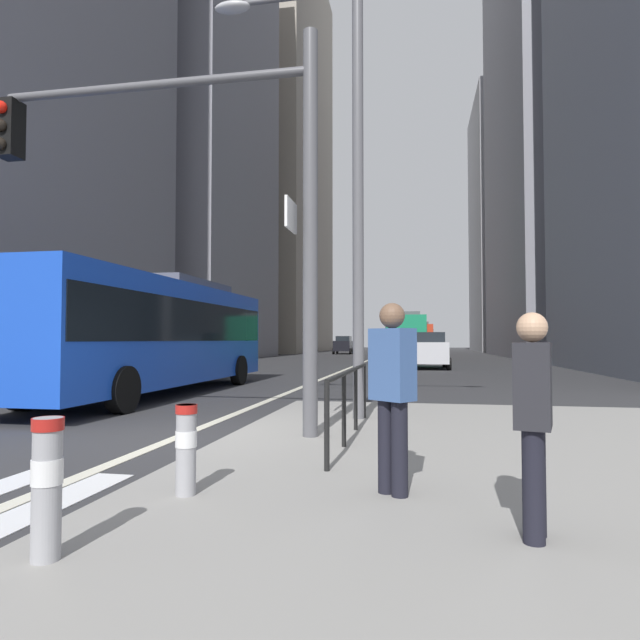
{
  "coord_description": "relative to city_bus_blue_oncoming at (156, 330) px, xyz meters",
  "views": [
    {
      "loc": [
        3.78,
        -8.09,
        1.55
      ],
      "look_at": [
        -3.15,
        29.32,
        2.95
      ],
      "focal_mm": 30.17,
      "sensor_mm": 36.0,
      "label": 1
    }
  ],
  "objects": [
    {
      "name": "ground_plane",
      "position": [
        3.55,
        14.01,
        -1.84
      ],
      "size": [
        160.0,
        160.0,
        0.0
      ],
      "primitive_type": "plane",
      "color": "#303033"
    },
    {
      "name": "median_island",
      "position": [
        9.05,
        -6.99,
        -1.76
      ],
      "size": [
        9.0,
        10.0,
        0.15
      ],
      "primitive_type": "cube",
      "color": "gray",
      "rests_on": "ground"
    },
    {
      "name": "lane_centre_line",
      "position": [
        3.55,
        24.01,
        -1.83
      ],
      "size": [
        0.2,
        80.0,
        0.01
      ],
      "primitive_type": "cube",
      "color": "beige",
      "rests_on": "ground"
    },
    {
      "name": "office_tower_left_mid",
      "position": [
        -12.45,
        27.41,
        19.46
      ],
      "size": [
        12.85,
        17.06,
        42.6
      ],
      "primitive_type": "cube",
      "color": "gray",
      "rests_on": "ground"
    },
    {
      "name": "office_tower_left_far",
      "position": [
        -12.45,
        53.72,
        24.11
      ],
      "size": [
        13.77,
        24.58,
        51.89
      ],
      "primitive_type": "cube",
      "color": "gray",
      "rests_on": "ground"
    },
    {
      "name": "office_tower_right_mid",
      "position": [
        20.55,
        36.87,
        25.02
      ],
      "size": [
        11.76,
        23.0,
        53.72
      ],
      "primitive_type": "cube",
      "color": "gray",
      "rests_on": "ground"
    },
    {
      "name": "office_tower_right_far",
      "position": [
        20.55,
        61.89,
        15.19
      ],
      "size": [
        11.49,
        16.97,
        34.06
      ],
      "primitive_type": "cube",
      "color": "#9E9EA3",
      "rests_on": "ground"
    },
    {
      "name": "city_bus_blue_oncoming",
      "position": [
        0.0,
        0.0,
        0.0
      ],
      "size": [
        2.71,
        11.48,
        3.4
      ],
      "color": "blue",
      "rests_on": "ground"
    },
    {
      "name": "city_bus_red_receding",
      "position": [
        6.47,
        25.05,
        -0.0
      ],
      "size": [
        2.77,
        11.39,
        3.4
      ],
      "color": "#198456",
      "rests_on": "ground"
    },
    {
      "name": "city_bus_red_distant",
      "position": [
        7.32,
        45.05,
        -0.0
      ],
      "size": [
        2.84,
        10.61,
        3.4
      ],
      "color": "red",
      "rests_on": "ground"
    },
    {
      "name": "car_oncoming_mid",
      "position": [
        -0.81,
        43.94,
        -0.85
      ],
      "size": [
        2.09,
        4.26,
        1.94
      ],
      "color": "black",
      "rests_on": "ground"
    },
    {
      "name": "car_receding_near",
      "position": [
        7.43,
        34.1,
        -0.85
      ],
      "size": [
        2.12,
        4.57,
        1.94
      ],
      "color": "gold",
      "rests_on": "ground"
    },
    {
      "name": "car_receding_far",
      "position": [
        7.84,
        15.27,
        -0.85
      ],
      "size": [
        2.15,
        4.06,
        1.94
      ],
      "color": "silver",
      "rests_on": "ground"
    },
    {
      "name": "traffic_signal_gantry",
      "position": [
        4.02,
        -6.41,
        2.23
      ],
      "size": [
        5.36,
        0.65,
        6.0
      ],
      "color": "#515156",
      "rests_on": "median_island"
    },
    {
      "name": "street_lamp_post",
      "position": [
        6.26,
        -4.51,
        3.45
      ],
      "size": [
        5.5,
        0.32,
        8.0
      ],
      "color": "#56565B",
      "rests_on": "median_island"
    },
    {
      "name": "bollard_front",
      "position": [
        4.99,
        -10.99,
        -1.19
      ],
      "size": [
        0.2,
        0.2,
        0.9
      ],
      "color": "#99999E",
      "rests_on": "median_island"
    },
    {
      "name": "bollard_left",
      "position": [
        5.25,
        -9.48,
        -1.23
      ],
      "size": [
        0.2,
        0.2,
        0.81
      ],
      "color": "#99999E",
      "rests_on": "median_island"
    },
    {
      "name": "pedestrian_railing",
      "position": [
        6.35,
        -6.39,
        -0.97
      ],
      "size": [
        0.06,
        4.03,
        0.98
      ],
      "color": "black",
      "rests_on": "median_island"
    },
    {
      "name": "pedestrian_waiting",
      "position": [
        7.09,
        -9.13,
        -0.72
      ],
      "size": [
        0.45,
        0.42,
        1.74
      ],
      "color": "black",
      "rests_on": "median_island"
    },
    {
      "name": "pedestrian_walking",
      "position": [
        8.12,
        -10.05,
        -0.81
      ],
      "size": [
        0.33,
        0.43,
        1.6
      ],
      "color": "black",
      "rests_on": "median_island"
    }
  ]
}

